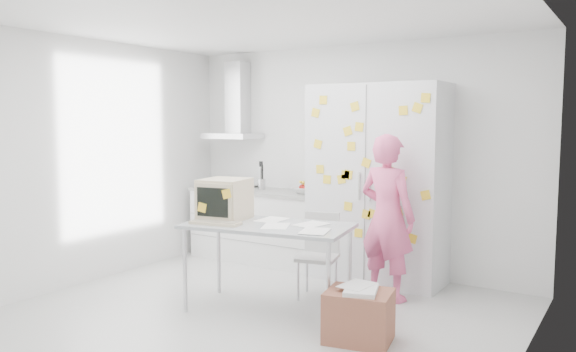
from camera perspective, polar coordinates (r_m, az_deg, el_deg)
The scene contains 10 objects.
floor at distance 5.38m, azimuth -3.06°, elevation -14.02°, with size 4.50×4.00×0.02m, color silver.
walls at distance 5.69m, azimuth 1.08°, elevation 1.10°, with size 4.52×4.01×2.70m.
ceiling at distance 5.15m, azimuth -3.22°, elevation 15.70°, with size 4.50×4.00×0.02m, color white.
counter_run at distance 7.27m, azimuth -2.99°, elevation -4.89°, with size 1.84×0.63×1.28m.
range_hood at distance 7.53m, azimuth -5.27°, elevation 6.83°, with size 0.70×0.48×1.01m.
tall_cabinet at distance 6.35m, azimuth 9.06°, elevation -0.75°, with size 1.50×0.68×2.20m.
person at distance 5.72m, azimuth 10.04°, elevation -4.14°, with size 0.61×0.40×1.67m, color #F25E92.
desk at distance 5.43m, azimuth -4.94°, elevation -3.54°, with size 1.66×1.03×1.23m.
chair at distance 5.81m, azimuth 3.19°, elevation -7.46°, with size 0.47×0.47×0.85m.
cardboard_box at distance 4.75m, azimuth 7.22°, elevation -13.85°, with size 0.59×0.51×0.46m.
Camera 1 is at (2.95, -4.12, 1.80)m, focal length 35.00 mm.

